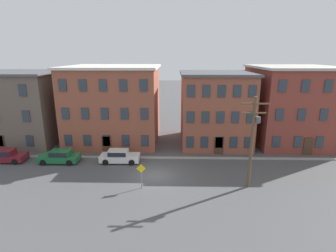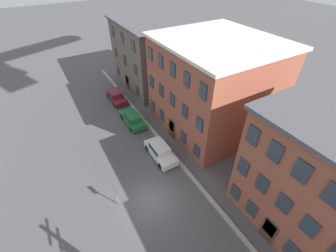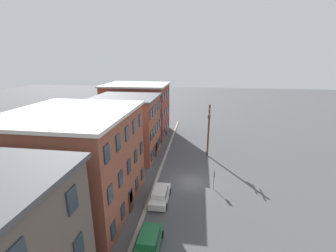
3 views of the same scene
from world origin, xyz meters
name	(u,v)px [view 1 (image 1 of 3)]	position (x,y,z in m)	size (l,w,h in m)	color
ground_plane	(156,175)	(0.00, 0.00, 0.00)	(200.00, 200.00, 0.00)	#4C4C4F
kerb_strip	(158,158)	(0.00, 4.50, 0.08)	(56.00, 0.36, 0.16)	#9E998E
apartment_corner	(20,106)	(-19.60, 11.13, 4.81)	(11.81, 10.78, 9.60)	#66564C
apartment_midblock	(115,104)	(-6.36, 11.43, 5.18)	(12.24, 11.38, 10.33)	brown
apartment_far	(215,108)	(7.30, 10.56, 4.80)	(9.28, 9.64, 9.58)	brown
apartment_annex	(291,104)	(18.00, 11.84, 5.16)	(10.76, 12.20, 10.30)	brown
car_maroon	(5,155)	(-17.27, 3.19, 0.75)	(4.40, 1.92, 1.43)	maroon
car_green	(60,156)	(-10.99, 3.06, 0.75)	(4.40, 1.92, 1.43)	#1E6638
car_white	(119,156)	(-4.31, 3.29, 0.75)	(4.40, 1.92, 1.43)	silver
caution_sign	(141,172)	(-1.08, -2.64, 1.62)	(0.98, 0.08, 2.44)	slate
utility_pole	(253,138)	(8.73, -2.16, 4.71)	(2.40, 0.44, 8.37)	brown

